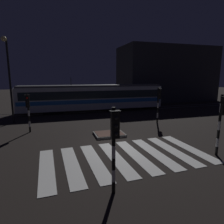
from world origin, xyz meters
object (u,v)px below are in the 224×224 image
(traffic_light_corner_far_right, at_px, (159,100))
(tram, at_px, (93,97))
(traffic_light_kerb_mid_left, at_px, (114,139))
(traffic_light_corner_far_left, at_px, (28,107))
(traffic_light_corner_near_right, at_px, (222,116))
(street_lamp_trackside_left, at_px, (8,71))

(traffic_light_corner_far_right, height_order, tram, tram)
(tram, bearing_deg, traffic_light_kerb_mid_left, -98.91)
(traffic_light_kerb_mid_left, distance_m, traffic_light_corner_far_left, 10.32)
(traffic_light_corner_near_right, relative_size, traffic_light_corner_far_left, 1.11)
(traffic_light_kerb_mid_left, xyz_separation_m, traffic_light_corner_far_right, (7.24, 9.46, 0.04))
(traffic_light_corner_near_right, distance_m, traffic_light_kerb_mid_left, 6.75)
(traffic_light_corner_far_right, relative_size, street_lamp_trackside_left, 0.44)
(traffic_light_corner_near_right, bearing_deg, traffic_light_corner_far_right, 84.65)
(traffic_light_kerb_mid_left, relative_size, tram, 0.18)
(traffic_light_corner_far_right, bearing_deg, traffic_light_kerb_mid_left, -127.45)
(traffic_light_corner_near_right, relative_size, street_lamp_trackside_left, 0.44)
(traffic_light_kerb_mid_left, height_order, street_lamp_trackside_left, street_lamp_trackside_left)
(tram, bearing_deg, traffic_light_corner_far_left, -130.05)
(traffic_light_corner_far_left, xyz_separation_m, traffic_light_corner_far_right, (11.12, -0.11, 0.19))
(traffic_light_corner_near_right, height_order, traffic_light_kerb_mid_left, traffic_light_corner_near_right)
(traffic_light_kerb_mid_left, xyz_separation_m, traffic_light_corner_far_left, (-3.87, 9.57, -0.15))
(tram, bearing_deg, street_lamp_trackside_left, -154.10)
(traffic_light_kerb_mid_left, distance_m, tram, 17.64)
(traffic_light_corner_far_left, xyz_separation_m, tram, (6.60, 7.86, -0.24))
(traffic_light_corner_near_right, xyz_separation_m, traffic_light_kerb_mid_left, (-6.52, -1.73, -0.08))
(street_lamp_trackside_left, relative_size, tram, 0.43)
(traffic_light_corner_far_left, distance_m, tram, 10.27)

